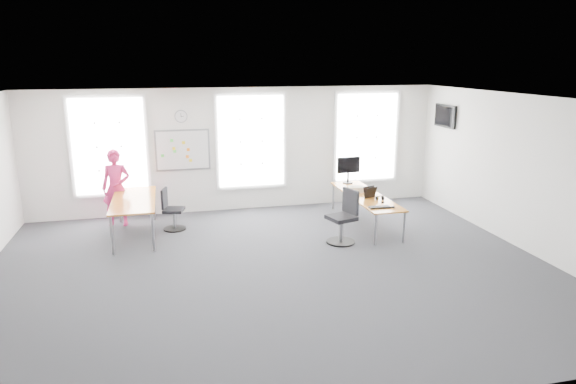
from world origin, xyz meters
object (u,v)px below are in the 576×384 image
object	(u,v)px
chair_left	(171,212)
headphones	(380,198)
desk_left	(134,202)
keyboard	(380,207)
chair_right	(344,220)
person	(116,188)
monitor	(349,168)
desk_right	(365,197)

from	to	relation	value
chair_left	headphones	world-z (taller)	chair_left
desk_left	keyboard	bearing A→B (deg)	-16.14
chair_right	keyboard	xyz separation A→B (m)	(0.78, -0.00, 0.21)
person	headphones	world-z (taller)	person
person	keyboard	xyz separation A→B (m)	(5.33, -2.27, -0.17)
desk_left	headphones	xyz separation A→B (m)	(5.16, -0.87, -0.01)
desk_left	chair_left	bearing A→B (deg)	17.34
desk_left	headphones	bearing A→B (deg)	-9.59
chair_left	monitor	world-z (taller)	monitor
person	keyboard	bearing A→B (deg)	-14.17
desk_right	monitor	world-z (taller)	monitor
headphones	desk_left	bearing A→B (deg)	162.09
desk_right	chair_right	xyz separation A→B (m)	(-0.88, -1.03, -0.15)
keyboard	monitor	size ratio (longest dim) A/B	0.69
chair_left	monitor	size ratio (longest dim) A/B	1.42
chair_left	person	distance (m)	1.39
keyboard	chair_right	bearing A→B (deg)	-175.24
keyboard	monitor	xyz separation A→B (m)	(0.12, 2.21, 0.38)
chair_right	keyboard	world-z (taller)	chair_right
chair_right	person	world-z (taller)	person
desk_right	monitor	xyz separation A→B (m)	(0.02, 1.18, 0.44)
chair_left	person	world-z (taller)	person
person	monitor	size ratio (longest dim) A/B	2.64
desk_right	monitor	bearing A→B (deg)	89.26
chair_right	monitor	size ratio (longest dim) A/B	1.68
chair_right	desk_right	bearing A→B (deg)	121.96
headphones	chair_right	bearing A→B (deg)	-159.75
headphones	desk_right	bearing A→B (deg)	97.11
chair_right	chair_left	size ratio (longest dim) A/B	1.19
desk_left	monitor	size ratio (longest dim) A/B	3.37
chair_right	monitor	world-z (taller)	monitor
desk_left	keyboard	distance (m)	5.13
keyboard	person	bearing A→B (deg)	161.93
desk_left	chair_left	distance (m)	0.86
headphones	monitor	distance (m)	1.70
person	keyboard	distance (m)	5.80
person	headphones	size ratio (longest dim) A/B	9.89
desk_left	person	bearing A→B (deg)	115.57
desk_left	headphones	size ratio (longest dim) A/B	12.63
monitor	keyboard	bearing A→B (deg)	-98.00
chair_left	headphones	size ratio (longest dim) A/B	5.31
person	keyboard	size ratio (longest dim) A/B	3.83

